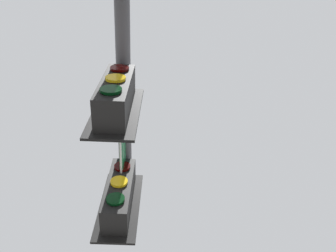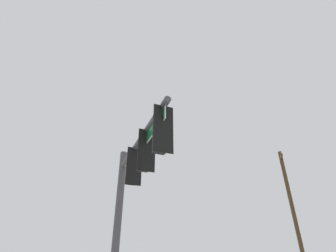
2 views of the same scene
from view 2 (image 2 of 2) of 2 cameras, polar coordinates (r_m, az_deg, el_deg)
name	(u,v)px [view 2 (image 2 of 2)]	position (r m, az deg, el deg)	size (l,w,h in m)	color
signal_pole_near	(132,183)	(8.80, -7.86, -12.27)	(5.17, 0.75, 5.85)	#47474C
utility_pole	(294,214)	(21.55, 25.71, -16.91)	(1.53, 1.47, 9.96)	#47331E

